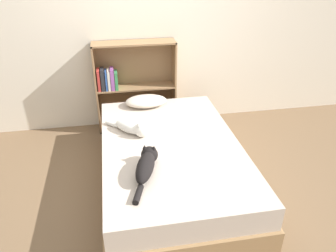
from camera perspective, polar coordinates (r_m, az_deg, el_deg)
name	(u,v)px	position (r m, az deg, el deg)	size (l,w,h in m)	color
ground_plane	(171,183)	(3.33, 0.48, -9.92)	(8.00, 8.00, 0.00)	brown
wall_back	(149,26)	(4.08, -3.29, 17.01)	(8.00, 0.06, 2.50)	silver
bed	(171,164)	(3.19, 0.49, -6.67)	(1.31, 2.05, 0.47)	#99754C
pillow	(146,101)	(3.76, -3.84, 4.35)	(0.47, 0.29, 0.12)	beige
cat_light	(133,128)	(3.20, -6.04, -0.28)	(0.42, 0.40, 0.17)	white
cat_dark	(146,164)	(2.66, -3.80, -6.66)	(0.27, 0.60, 0.17)	black
bookshelf	(132,84)	(4.13, -6.32, 7.23)	(0.98, 0.26, 1.11)	#8E6B47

